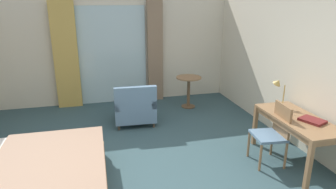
% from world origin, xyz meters
% --- Properties ---
extents(ground, '(6.06, 7.82, 0.10)m').
position_xyz_m(ground, '(0.00, 0.00, -0.05)').
color(ground, '#334C51').
extents(wall_back, '(5.66, 0.12, 2.57)m').
position_xyz_m(wall_back, '(0.00, 3.65, 1.29)').
color(wall_back, beige).
rests_on(wall_back, ground).
extents(wall_right, '(0.12, 7.42, 2.57)m').
position_xyz_m(wall_right, '(2.77, 0.00, 1.29)').
color(wall_right, beige).
rests_on(wall_right, ground).
extents(balcony_glass_door, '(1.59, 0.02, 2.27)m').
position_xyz_m(balcony_glass_door, '(-0.09, 3.57, 1.13)').
color(balcony_glass_door, silver).
rests_on(balcony_glass_door, ground).
extents(curtain_panel_left, '(0.53, 0.10, 2.39)m').
position_xyz_m(curtain_panel_left, '(-1.10, 3.47, 1.20)').
color(curtain_panel_left, tan).
rests_on(curtain_panel_left, ground).
extents(curtain_panel_right, '(0.36, 0.10, 2.39)m').
position_xyz_m(curtain_panel_right, '(0.93, 3.47, 1.20)').
color(curtain_panel_right, '#897056').
rests_on(curtain_panel_right, ground).
extents(bed, '(2.11, 1.86, 1.10)m').
position_xyz_m(bed, '(-1.57, 0.04, 0.27)').
color(bed, olive).
rests_on(bed, ground).
extents(writing_desk, '(0.65, 1.42, 0.72)m').
position_xyz_m(writing_desk, '(2.33, -0.01, 0.63)').
color(writing_desk, olive).
rests_on(writing_desk, ground).
extents(desk_chair, '(0.48, 0.51, 0.93)m').
position_xyz_m(desk_chair, '(1.99, 0.06, 0.52)').
color(desk_chair, slate).
rests_on(desk_chair, ground).
extents(desk_lamp, '(0.21, 0.26, 0.48)m').
position_xyz_m(desk_lamp, '(2.33, 0.53, 1.03)').
color(desk_lamp, tan).
rests_on(desk_lamp, writing_desk).
extents(closed_book, '(0.34, 0.39, 0.04)m').
position_xyz_m(closed_book, '(2.42, -0.18, 0.74)').
color(closed_book, maroon).
rests_on(closed_book, writing_desk).
extents(armchair_by_window, '(0.84, 0.77, 0.84)m').
position_xyz_m(armchair_by_window, '(0.20, 2.06, 0.34)').
color(armchair_by_window, slate).
rests_on(armchair_by_window, ground).
extents(round_cafe_table, '(0.57, 0.57, 0.72)m').
position_xyz_m(round_cafe_table, '(1.54, 2.74, 0.52)').
color(round_cafe_table, olive).
rests_on(round_cafe_table, ground).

